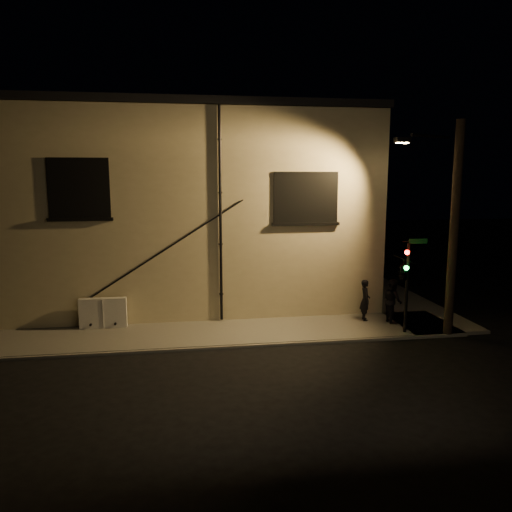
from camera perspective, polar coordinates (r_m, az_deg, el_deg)
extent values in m
plane|color=black|center=(17.68, 2.82, -10.16)|extent=(90.00, 90.00, 0.00)
cube|color=slate|center=(18.75, -7.26, -8.88)|extent=(20.00, 3.00, 0.12)
cube|color=slate|center=(26.91, 12.98, -3.46)|extent=(3.00, 16.00, 0.12)
cube|color=beige|center=(25.38, -7.98, 5.50)|extent=(16.00, 12.00, 8.50)
cube|color=black|center=(25.48, -8.21, 15.42)|extent=(16.20, 12.20, 0.30)
cube|color=black|center=(19.63, -19.57, 7.34)|extent=(2.20, 0.10, 2.20)
cube|color=black|center=(19.65, -19.56, 7.35)|extent=(1.98, 0.05, 1.98)
cube|color=black|center=(19.97, 5.71, 6.70)|extent=(2.60, 0.10, 2.00)
cube|color=#A5B28C|center=(19.98, 5.70, 6.70)|extent=(2.38, 0.05, 1.78)
cylinder|color=black|center=(19.37, -4.08, 4.60)|extent=(0.11, 0.11, 8.30)
cylinder|color=black|center=(19.49, -10.50, 0.62)|extent=(5.96, 0.04, 3.75)
cylinder|color=black|center=(19.48, -10.16, 0.80)|extent=(5.96, 0.04, 3.75)
cube|color=silver|center=(19.93, -17.06, -6.23)|extent=(1.74, 0.29, 1.15)
imported|color=black|center=(20.45, 12.37, -4.93)|extent=(0.47, 0.64, 1.64)
imported|color=black|center=(20.40, 15.34, -4.94)|extent=(0.66, 0.85, 1.74)
cylinder|color=black|center=(19.08, 16.85, -3.52)|extent=(0.12, 0.12, 3.34)
imported|color=black|center=(18.74, 16.51, -1.52)|extent=(0.52, 2.03, 0.81)
sphere|color=#FF140C|center=(18.48, 16.89, 0.39)|extent=(0.17, 0.17, 0.17)
sphere|color=#14FF3F|center=(18.57, 16.81, -1.31)|extent=(0.17, 0.17, 0.17)
cube|color=#0C4C1E|center=(18.94, 18.05, 1.62)|extent=(0.70, 0.03, 0.18)
cylinder|color=black|center=(19.14, 21.69, 2.64)|extent=(0.32, 0.32, 7.77)
cylinder|color=black|center=(19.17, 19.34, 12.81)|extent=(1.97, 1.07, 0.10)
cube|color=black|center=(19.30, 16.39, 12.60)|extent=(0.55, 0.28, 0.18)
cube|color=#FFC672|center=(19.30, 16.37, 12.31)|extent=(0.42, 0.20, 0.04)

